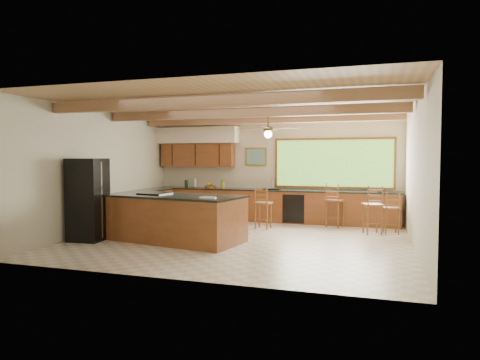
% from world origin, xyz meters
% --- Properties ---
extents(ground, '(7.20, 7.20, 0.00)m').
position_xyz_m(ground, '(0.00, 0.00, 0.00)').
color(ground, beige).
rests_on(ground, ground).
extents(room_shell, '(7.27, 6.54, 3.02)m').
position_xyz_m(room_shell, '(-0.17, 0.65, 2.21)').
color(room_shell, beige).
rests_on(room_shell, ground).
extents(counter_run, '(7.12, 3.10, 1.23)m').
position_xyz_m(counter_run, '(-0.82, 2.52, 0.46)').
color(counter_run, brown).
rests_on(counter_run, ground).
extents(island, '(3.10, 1.85, 1.03)m').
position_xyz_m(island, '(-1.30, -0.55, 0.51)').
color(island, brown).
rests_on(island, ground).
extents(refrigerator, '(0.77, 0.75, 1.81)m').
position_xyz_m(refrigerator, '(-3.18, -1.08, 0.90)').
color(refrigerator, black).
rests_on(refrigerator, ground).
extents(bar_stool_a, '(0.42, 0.42, 1.10)m').
position_xyz_m(bar_stool_a, '(0.10, 1.54, 0.65)').
color(bar_stool_a, brown).
rests_on(bar_stool_a, ground).
extents(bar_stool_b, '(0.53, 0.53, 1.17)m').
position_xyz_m(bar_stool_b, '(1.83, 2.39, 0.69)').
color(bar_stool_b, brown).
rests_on(bar_stool_b, ground).
extents(bar_stool_c, '(0.53, 0.53, 1.17)m').
position_xyz_m(bar_stool_c, '(2.78, 1.59, 0.69)').
color(bar_stool_c, brown).
rests_on(bar_stool_c, ground).
extents(bar_stool_d, '(0.43, 0.43, 1.03)m').
position_xyz_m(bar_stool_d, '(3.21, 1.77, 0.61)').
color(bar_stool_d, brown).
rests_on(bar_stool_d, ground).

